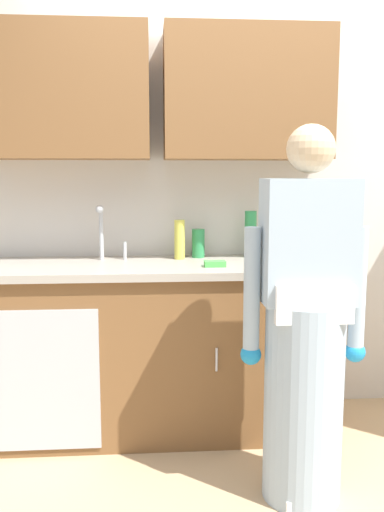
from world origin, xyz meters
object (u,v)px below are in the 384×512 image
at_px(sink, 107,266).
at_px(sponge, 215,264).
at_px(bottle_water_short, 180,240).
at_px(person_at_sink, 305,345).
at_px(bottle_water_tall, 198,243).
at_px(bottle_cleaner_spray, 250,234).
at_px(knife_on_counter, 284,267).
at_px(bottle_soap, 300,236).

distance_m(sink, sponge, 0.59).
relative_size(sink, bottle_water_short, 2.24).
height_order(bottle_water_short, sponge, bottle_water_short).
height_order(person_at_sink, bottle_water_tall, person_at_sink).
relative_size(bottle_cleaner_spray, bottle_water_short, 1.21).
relative_size(person_at_sink, knife_on_counter, 6.75).
height_order(person_at_sink, bottle_soap, person_at_sink).
distance_m(bottle_water_tall, knife_on_counter, 0.58).
height_order(sink, person_at_sink, person_at_sink).
relative_size(bottle_water_tall, bottle_soap, 0.70).
xyz_separation_m(sink, bottle_soap, (1.12, 0.19, 0.13)).
relative_size(bottle_water_tall, knife_on_counter, 0.69).
bearing_deg(bottle_cleaner_spray, person_at_sink, -85.11).
height_order(bottle_cleaner_spray, bottle_water_short, bottle_cleaner_spray).
bearing_deg(bottle_water_tall, sink, -159.11).
xyz_separation_m(sink, bottle_water_short, (0.40, 0.14, 0.13)).
height_order(bottle_soap, knife_on_counter, bottle_soap).
distance_m(person_at_sink, bottle_cleaner_spray, 0.99).
relative_size(knife_on_counter, sponge, 2.18).
bearing_deg(sink, knife_on_counter, -12.57).
height_order(sink, sponge, sink).
distance_m(sink, person_at_sink, 1.18).
distance_m(knife_on_counter, sponge, 0.36).
bearing_deg(bottle_water_short, sink, -161.15).
distance_m(person_at_sink, bottle_water_short, 1.06).
bearing_deg(bottle_soap, bottle_cleaner_spray, -177.99).
xyz_separation_m(bottle_soap, bottle_water_short, (-0.71, -0.05, -0.01)).
distance_m(sink, bottle_cleaner_spray, 0.85).
xyz_separation_m(sink, knife_on_counter, (0.92, -0.21, 0.02)).
distance_m(person_at_sink, knife_on_counter, 0.58).
distance_m(sink, bottle_soap, 1.14).
relative_size(bottle_cleaner_spray, sponge, 2.45).
bearing_deg(sponge, person_at_sink, -61.52).
distance_m(bottle_water_tall, bottle_water_short, 0.13).
bearing_deg(sink, bottle_cleaner_spray, 12.48).
height_order(bottle_cleaner_spray, sponge, bottle_cleaner_spray).
bearing_deg(bottle_soap, person_at_sink, -103.50).
xyz_separation_m(bottle_soap, bottle_cleaner_spray, (-0.30, -0.01, 0.02)).
bearing_deg(knife_on_counter, sink, 131.23).
distance_m(bottle_water_short, sponge, 0.34).
bearing_deg(sink, bottle_water_tall, 20.89).
bearing_deg(bottle_soap, sponge, -148.76).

